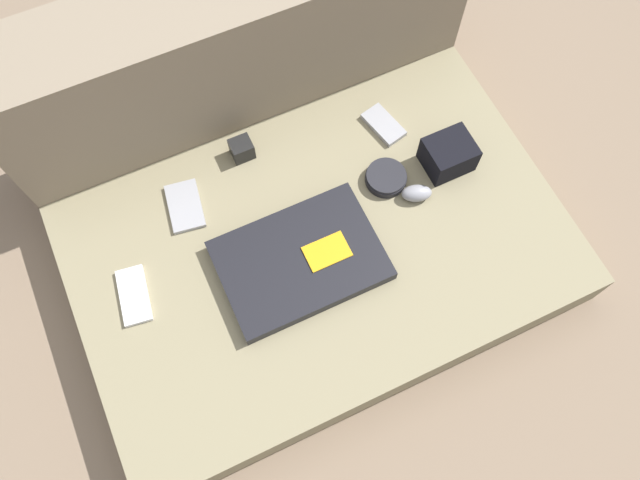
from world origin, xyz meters
The scene contains 11 objects.
ground_plane centered at (0.00, 0.00, 0.00)m, with size 8.00×8.00×0.00m, color #7A6651.
couch_seat centered at (0.00, 0.00, 0.06)m, with size 1.03×0.66×0.12m.
couch_backrest centered at (0.00, 0.43, 0.22)m, with size 1.03×0.20×0.43m.
laptop centered at (-0.06, -0.02, 0.13)m, with size 0.33×0.23×0.03m.
computer_mouse centered at (0.23, 0.01, 0.13)m, with size 0.07×0.06×0.03m.
speaker_puck centered at (0.19, 0.08, 0.13)m, with size 0.09×0.09×0.02m.
phone_silver centered at (-0.39, 0.05, 0.12)m, with size 0.07×0.13×0.01m.
phone_black centered at (-0.23, 0.20, 0.12)m, with size 0.09×0.12×0.01m.
phone_small centered at (0.25, 0.20, 0.12)m, with size 0.07×0.11×0.01m.
camera_pouch centered at (0.34, 0.06, 0.15)m, with size 0.10×0.09×0.07m.
charger_brick centered at (-0.06, 0.27, 0.14)m, with size 0.05×0.04×0.05m.
Camera 1 is at (-0.21, -0.45, 1.32)m, focal length 35.00 mm.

